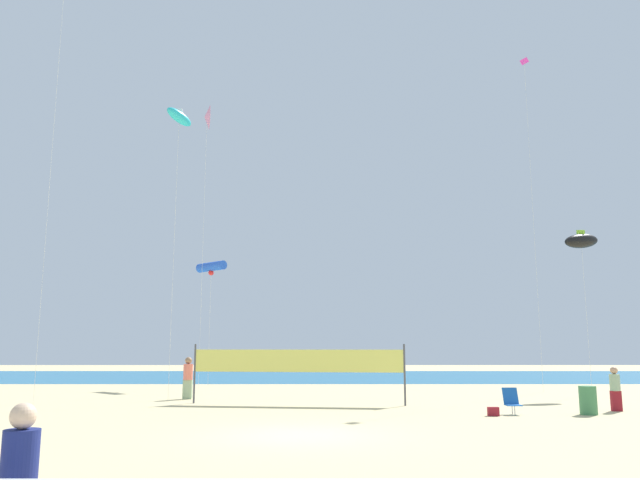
# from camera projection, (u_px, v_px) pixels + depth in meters

# --- Properties ---
(ground_plane) EXTENTS (120.00, 120.00, 0.00)m
(ground_plane) POSITION_uv_depth(u_px,v_px,m) (297.00, 436.00, 16.42)
(ground_plane) COLOR #D1BC89
(ocean_band) EXTENTS (120.00, 20.00, 0.01)m
(ocean_band) POSITION_uv_depth(u_px,v_px,m) (311.00, 376.00, 48.09)
(ocean_band) COLOR #1E6B99
(ocean_band) RESTS_ON ground
(mother_figure) EXTENTS (0.39, 0.39, 1.72)m
(mother_figure) POSITION_uv_depth(u_px,v_px,m) (17.00, 478.00, 6.78)
(mother_figure) COLOR olive
(mother_figure) RESTS_ON ground
(beachgoer_sage_shirt) EXTENTS (0.36, 0.36, 1.58)m
(beachgoer_sage_shirt) POSITION_uv_depth(u_px,v_px,m) (614.00, 387.00, 22.65)
(beachgoer_sage_shirt) COLOR maroon
(beachgoer_sage_shirt) RESTS_ON ground
(beachgoer_coral_shirt) EXTENTS (0.42, 0.42, 1.83)m
(beachgoer_coral_shirt) POSITION_uv_depth(u_px,v_px,m) (187.00, 376.00, 27.78)
(beachgoer_coral_shirt) COLOR #99B28C
(beachgoer_coral_shirt) RESTS_ON ground
(folding_beach_chair) EXTENTS (0.52, 0.65, 0.89)m
(folding_beach_chair) POSITION_uv_depth(u_px,v_px,m) (510.00, 400.00, 21.59)
(folding_beach_chair) COLOR #1959B2
(folding_beach_chair) RESTS_ON ground
(trash_barrel) EXTENTS (0.58, 0.58, 0.96)m
(trash_barrel) POSITION_uv_depth(u_px,v_px,m) (587.00, 400.00, 21.45)
(trash_barrel) COLOR #3F7F4C
(trash_barrel) RESTS_ON ground
(volleyball_net) EXTENTS (8.64, 1.18, 2.40)m
(volleyball_net) POSITION_uv_depth(u_px,v_px,m) (296.00, 363.00, 25.31)
(volleyball_net) COLOR #4C4C51
(volleyball_net) RESTS_ON ground
(beach_handbag) EXTENTS (0.37, 0.19, 0.30)m
(beach_handbag) POSITION_uv_depth(u_px,v_px,m) (492.00, 411.00, 20.99)
(beach_handbag) COLOR maroon
(beach_handbag) RESTS_ON ground
(kite_cyan_inflatable) EXTENTS (1.33, 1.54, 13.38)m
(kite_cyan_inflatable) POSITION_uv_depth(u_px,v_px,m) (178.00, 117.00, 29.23)
(kite_cyan_inflatable) COLOR silver
(kite_cyan_inflatable) RESTS_ON ground
(kite_blue_tube) EXTENTS (2.07, 1.98, 7.24)m
(kite_blue_tube) POSITION_uv_depth(u_px,v_px,m) (210.00, 267.00, 37.02)
(kite_blue_tube) COLOR silver
(kite_blue_tube) RESTS_ON ground
(kite_pink_delta) EXTENTS (0.59, 1.40, 15.57)m
(kite_pink_delta) POSITION_uv_depth(u_px,v_px,m) (206.00, 118.00, 34.65)
(kite_pink_delta) COLOR silver
(kite_pink_delta) RESTS_ON ground
(kite_black_inflatable) EXTENTS (2.24, 1.44, 8.13)m
(kite_black_inflatable) POSITION_uv_depth(u_px,v_px,m) (580.00, 241.00, 31.60)
(kite_black_inflatable) COLOR silver
(kite_black_inflatable) RESTS_ON ground
(kite_magenta_diamond) EXTENTS (0.47, 0.47, 18.11)m
(kite_magenta_diamond) POSITION_uv_depth(u_px,v_px,m) (524.00, 82.00, 34.48)
(kite_magenta_diamond) COLOR silver
(kite_magenta_diamond) RESTS_ON ground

